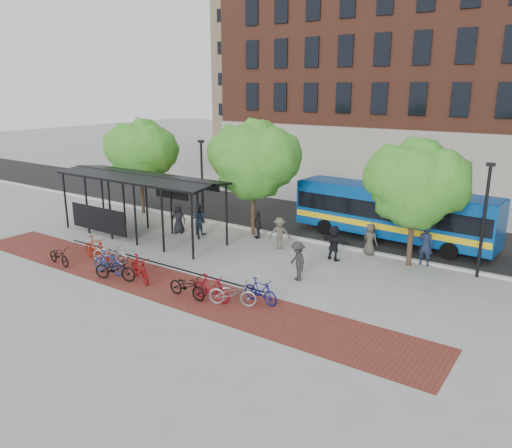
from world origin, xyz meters
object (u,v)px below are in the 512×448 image
Objects in this scene: bike_9 at (211,288)px; pedestrian_3 at (279,233)px; bike_11 at (260,291)px; bike_0 at (59,256)px; pedestrian_6 at (370,239)px; pedestrian_4 at (258,225)px; pedestrian_5 at (334,243)px; lamp_post_left at (202,179)px; tree_b at (255,157)px; bike_10 at (233,293)px; pedestrian_9 at (297,261)px; bus_shelter at (138,184)px; bike_1 at (96,248)px; bike_8 at (187,286)px; bus at (393,211)px; bike_2 at (110,254)px; tree_c at (418,182)px; pedestrian_0 at (179,219)px; pedestrian_7 at (426,245)px; tree_a at (141,150)px; bike_5 at (140,269)px; bike_3 at (108,263)px; bike_4 at (115,269)px; lamp_post_right at (484,217)px.

pedestrian_3 is at bearing 7.76° from bike_9.
bike_0 is at bearing 106.50° from bike_11.
bike_9 is 9.41m from pedestrian_6.
pedestrian_4 is 5.21m from pedestrian_5.
lamp_post_left reaches higher than bike_0.
bike_10 is at bearing -60.53° from tree_b.
pedestrian_9 is at bearing -8.84° from pedestrian_4.
bus_shelter is 6.01× the size of pedestrian_9.
pedestrian_9 reaches higher than bike_1.
bus is at bearing -18.09° from bike_8.
lamp_post_left reaches higher than bike_2.
tree_c is at bearing -1.10° from lamp_post_left.
bike_11 is (9.57, -7.79, -2.25)m from lamp_post_left.
lamp_post_left is 10.91m from pedestrian_9.
tree_c is at bearing -18.93° from pedestrian_0.
bus_shelter reaches higher than bike_11.
bike_2 is 8.49m from bike_11.
bike_9 is (7.78, -0.59, -0.03)m from bike_1.
tree_c is 10.56m from bike_9.
pedestrian_5 reaches higher than bike_10.
bike_10 is 1.09× the size of pedestrian_9.
bike_10 is 10.01m from pedestrian_7.
tree_a is 3.29× the size of bike_2.
bike_1 is 9.19m from pedestrian_3.
bike_11 is at bearing -39.13° from lamp_post_left.
bike_5 is 1.20× the size of pedestrian_6.
tree_b is at bearing 170.35° from pedestrian_4.
pedestrian_7 reaches higher than pedestrian_6.
tree_b is 3.34× the size of bike_5.
tree_a is at bearing 128.34° from pedestrian_0.
bus is 6.01× the size of bike_8.
pedestrian_3 is (7.43, 7.92, 0.41)m from bike_0.
bike_4 is at bearing -116.14° from bike_3.
lamp_post_right is 10.35m from bike_11.
tree_c is 7.34m from pedestrian_3.
bike_8 is at bearing -125.33° from tree_c.
bike_8 is at bearing 121.25° from bike_11.
pedestrian_5 reaches higher than bike_1.
tree_b reaches higher than bus_shelter.
pedestrian_0 is 9.64m from pedestrian_9.
bike_10 is 1.19× the size of pedestrian_6.
bus reaches higher than pedestrian_3.
pedestrian_9 reaches higher than bike_4.
bus_shelter is 5.47× the size of bike_5.
bike_5 is 5.70m from bike_11.
tree_b is 9.48m from bike_5.
bike_11 is (7.43, 1.31, -0.03)m from bike_3.
pedestrian_5 is at bearing -32.15° from pedestrian_3.
bus_shelter is 6.64m from tree_b.
pedestrian_0 is 1.00× the size of pedestrian_3.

